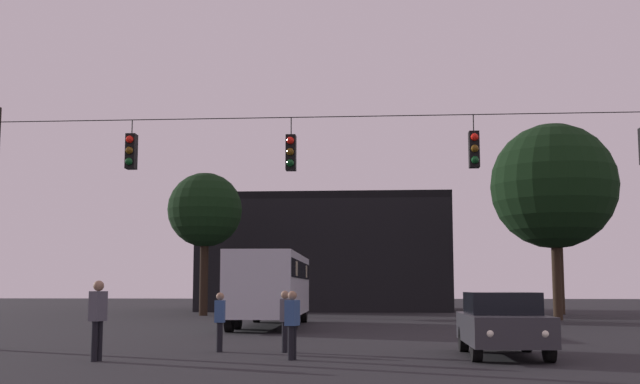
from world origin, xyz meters
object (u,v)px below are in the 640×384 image
Objects in this scene: city_bus at (272,282)px; pedestrian_near_bus at (285,318)px; tree_right_far at (558,202)px; pedestrian_crossing_right at (98,315)px; pedestrian_crossing_left at (292,321)px; tree_left_silhouette at (205,211)px; car_near_right at (502,323)px; pedestrian_crossing_center at (220,319)px; tree_behind_building at (554,186)px.

city_bus is 13.34m from pedestrian_near_bus.
city_bus is at bearing -133.55° from tree_right_far.
city_bus is 6.18× the size of pedestrian_crossing_right.
pedestrian_crossing_left is 0.19× the size of tree_left_silhouette.
pedestrian_crossing_left is at bearing -78.74° from pedestrian_near_bus.
pedestrian_crossing_left is 1.00× the size of pedestrian_near_bus.
car_near_right is 7.06m from pedestrian_crossing_center.
city_bus reaches higher than pedestrian_crossing_center.
pedestrian_crossing_right is at bearing -144.54° from pedestrian_near_bus.
pedestrian_crossing_right is 28.49m from tree_behind_building.
city_bus reaches higher than pedestrian_crossing_right.
car_near_right is 9.43m from pedestrian_crossing_right.
pedestrian_crossing_left is 34.80m from tree_right_far.
city_bus is 16.02m from pedestrian_crossing_right.
tree_left_silhouette is at bearing 116.28° from car_near_right.
tree_left_silhouette is 19.90m from tree_behind_building.
pedestrian_near_bus is 24.25m from tree_behind_building.
tree_behind_building is (10.91, 22.71, 5.89)m from pedestrian_crossing_left.
tree_right_far is at bearing 74.94° from car_near_right.
pedestrian_crossing_center is at bearing 179.63° from pedestrian_near_bus.
city_bus is at bearing 91.94° from pedestrian_crossing_center.
car_near_right is at bearing 14.38° from pedestrian_crossing_left.
tree_left_silhouette reaches higher than car_near_right.
tree_left_silhouette is (-5.73, 12.76, 4.29)m from city_bus.
pedestrian_crossing_center is at bearing -76.58° from tree_left_silhouette.
pedestrian_crossing_center is at bearing -117.20° from tree_right_far.
tree_behind_building is at bearing 74.40° from car_near_right.
pedestrian_crossing_left is at bearing -80.53° from city_bus.
tree_right_far reaches higher than car_near_right.
city_bus is 15.46m from pedestrian_crossing_left.
pedestrian_crossing_center is at bearing 51.51° from pedestrian_crossing_right.
pedestrian_crossing_right is at bearing -82.13° from tree_left_silhouette.
pedestrian_crossing_right is 4.78m from pedestrian_near_bus.
pedestrian_crossing_center is (0.44, -13.12, -1.03)m from city_bus.
tree_behind_building is 1.07× the size of tree_right_far.
pedestrian_crossing_left reaches higher than pedestrian_near_bus.
tree_left_silhouette reaches higher than pedestrian_crossing_center.
pedestrian_crossing_left reaches higher than pedestrian_crossing_center.
tree_left_silhouette reaches higher than pedestrian_near_bus.
pedestrian_crossing_left is at bearing -73.53° from tree_left_silhouette.
tree_right_far is (13.11, 31.67, 6.00)m from pedestrian_crossing_left.
pedestrian_crossing_center is (-7.01, 0.84, 0.04)m from car_near_right.
tree_behind_building is at bearing 64.34° from pedestrian_crossing_left.
city_bus is 23.25m from tree_right_far.
pedestrian_crossing_left is at bearing -45.05° from pedestrian_crossing_center.
pedestrian_crossing_center is 0.97× the size of pedestrian_near_bus.
city_bus is 1.18× the size of tree_right_far.
pedestrian_crossing_center is at bearing -122.25° from tree_behind_building.
pedestrian_near_bus is 0.17× the size of tree_right_far.
pedestrian_near_bus is at bearing 171.20° from car_near_right.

